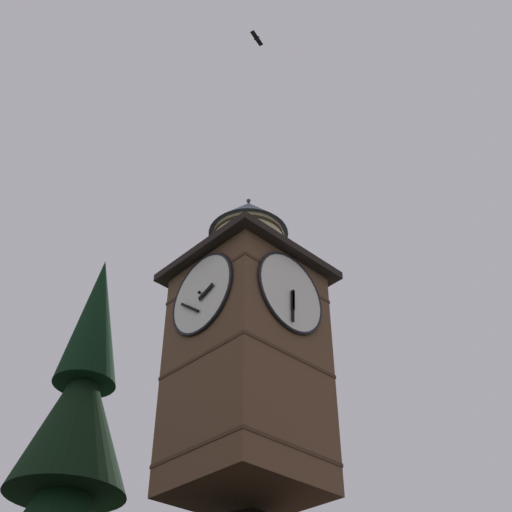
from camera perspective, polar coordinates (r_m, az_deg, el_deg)
clock_tower at (r=20.12m, az=-0.74°, el=-7.30°), size 4.25×4.25×10.34m
flying_bird_high at (r=25.41m, az=0.06°, el=17.88°), size 0.69×0.33×0.12m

